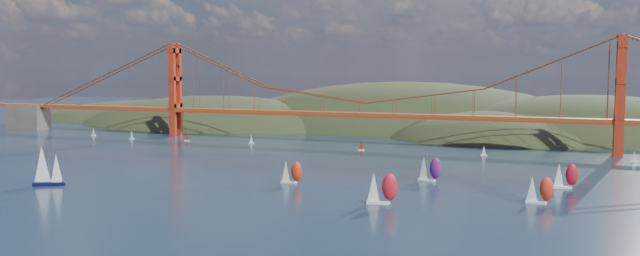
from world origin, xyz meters
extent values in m
plane|color=black|center=(0.00, 0.00, 0.00)|extent=(1200.00, 1200.00, 0.00)
ellipsoid|color=black|center=(-140.00, 260.00, -11.20)|extent=(240.00, 140.00, 64.00)
ellipsoid|color=black|center=(-10.00, 300.00, -16.80)|extent=(300.00, 180.00, 96.00)
ellipsoid|color=black|center=(110.00, 270.00, -13.30)|extent=(220.00, 140.00, 76.00)
ellipsoid|color=black|center=(60.00, 240.00, -8.40)|extent=(140.00, 110.00, 48.00)
ellipsoid|color=black|center=(-230.00, 290.00, -7.70)|extent=(200.00, 140.00, 44.00)
cube|color=#943E14|center=(0.00, 180.00, 16.00)|extent=(440.00, 7.00, 1.60)
cube|color=maroon|center=(0.00, 180.00, 14.80)|extent=(440.00, 7.00, 0.80)
cube|color=maroon|center=(-120.00, 180.00, 27.50)|extent=(4.00, 8.50, 55.00)
cube|color=maroon|center=(120.00, 180.00, 27.50)|extent=(4.00, 8.50, 55.00)
cube|color=#4C443D|center=(-238.00, 180.00, 8.00)|extent=(28.00, 12.00, 16.00)
cube|color=#943E14|center=(-250.00, 180.00, 16.00)|extent=(60.00, 7.00, 1.60)
cube|color=black|center=(-63.88, 26.25, 0.57)|extent=(9.66, 6.93, 1.15)
cylinder|color=#99999E|center=(-63.46, 26.48, 8.04)|extent=(0.14, 0.14, 13.79)
cone|color=white|center=(-65.38, 25.43, 7.35)|extent=(7.26, 7.26, 12.14)
cone|color=white|center=(-61.36, 27.62, 5.97)|extent=(5.18, 5.18, 9.66)
cube|color=silver|center=(9.96, 60.67, 0.32)|extent=(5.46, 1.82, 0.65)
cylinder|color=#99999E|center=(10.23, 60.69, 4.68)|extent=(0.08, 0.08, 8.08)
cone|color=white|center=(9.00, 60.62, 4.28)|extent=(3.19, 3.19, 7.11)
ellipsoid|color=red|center=(12.92, 60.85, 4.28)|extent=(3.90, 2.59, 6.78)
cube|color=silver|center=(48.28, 39.85, 0.38)|extent=(6.61, 3.36, 0.76)
cylinder|color=#99999E|center=(48.59, 39.93, 5.54)|extent=(0.10, 0.10, 9.55)
cone|color=white|center=(47.17, 39.55, 5.06)|extent=(4.36, 4.36, 8.40)
ellipsoid|color=red|center=(51.66, 40.75, 5.06)|extent=(5.03, 3.85, 8.02)
cube|color=silver|center=(90.97, 58.06, 0.33)|extent=(5.61, 1.96, 0.66)
cylinder|color=#99999E|center=(91.24, 58.09, 4.79)|extent=(0.08, 0.08, 8.26)
cone|color=white|center=(89.98, 57.99, 4.38)|extent=(3.31, 3.31, 7.27)
ellipsoid|color=red|center=(93.99, 58.30, 4.38)|extent=(4.03, 2.71, 6.94)
cube|color=silver|center=(97.76, 86.34, 0.34)|extent=(5.92, 3.12, 0.68)
cylinder|color=#99999E|center=(98.03, 86.42, 4.96)|extent=(0.09, 0.09, 8.55)
cone|color=white|center=(96.78, 86.06, 4.53)|extent=(3.95, 3.95, 7.52)
ellipsoid|color=#AD111F|center=(100.77, 87.22, 4.53)|extent=(4.53, 3.52, 7.18)
cube|color=white|center=(53.30, 82.71, 0.36)|extent=(6.17, 2.58, 0.72)
cylinder|color=#99999E|center=(53.59, 82.67, 5.21)|extent=(0.09, 0.09, 8.97)
cone|color=white|center=(52.23, 82.88, 4.76)|extent=(3.83, 3.83, 7.90)
ellipsoid|color=#AC111B|center=(56.55, 82.20, 4.76)|extent=(4.55, 3.25, 7.54)
cube|color=silver|center=(-165.23, 160.50, 0.25)|extent=(3.00, 1.00, 0.50)
cone|color=white|center=(-165.23, 160.50, 2.60)|extent=(2.00, 2.00, 4.20)
cube|color=silver|center=(-131.50, 153.60, 0.25)|extent=(3.00, 1.00, 0.50)
cone|color=white|center=(-131.50, 153.60, 2.60)|extent=(2.00, 2.00, 4.20)
cube|color=silver|center=(-96.97, 157.35, 0.25)|extent=(3.00, 1.00, 0.50)
cone|color=red|center=(-96.97, 157.35, 2.60)|extent=(2.00, 2.00, 4.20)
cube|color=silver|center=(-58.45, 160.48, 0.25)|extent=(3.00, 1.00, 0.50)
cone|color=white|center=(-58.45, 160.48, 2.60)|extent=(2.00, 2.00, 4.20)
cube|color=silver|center=(125.23, 160.63, 0.25)|extent=(3.00, 1.00, 0.50)
cone|color=white|center=(125.23, 160.63, 2.60)|extent=(2.00, 2.00, 4.20)
cube|color=silver|center=(63.33, 157.75, 0.25)|extent=(3.00, 1.00, 0.50)
cone|color=white|center=(63.33, 157.75, 2.60)|extent=(2.00, 2.00, 4.20)
cube|color=silver|center=(4.99, 155.56, 0.25)|extent=(3.00, 1.00, 0.50)
cone|color=red|center=(4.99, 155.56, 2.60)|extent=(2.00, 2.00, 4.20)
camera|label=1|loc=(100.05, -132.40, 38.78)|focal=35.00mm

